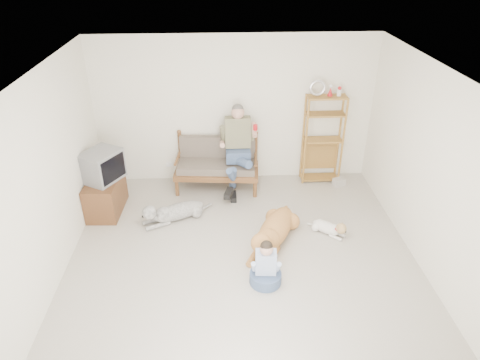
{
  "coord_description": "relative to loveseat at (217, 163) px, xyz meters",
  "views": [
    {
      "loc": [
        -0.3,
        -4.53,
        4.07
      ],
      "look_at": [
        0.0,
        1.0,
        0.91
      ],
      "focal_mm": 32.0,
      "sensor_mm": 36.0,
      "label": 1
    }
  ],
  "objects": [
    {
      "name": "terrier",
      "position": [
        1.75,
        -1.6,
        -0.37
      ],
      "size": [
        0.58,
        0.52,
        0.27
      ],
      "rotation": [
        0.0,
        0.0,
        0.83
      ],
      "color": "white",
      "rests_on": "ground"
    },
    {
      "name": "wall_back",
      "position": [
        0.35,
        0.34,
        0.86
      ],
      "size": [
        5.0,
        0.0,
        5.0
      ],
      "primitive_type": "plane",
      "rotation": [
        1.57,
        0.0,
        0.0
      ],
      "color": "white",
      "rests_on": "ground"
    },
    {
      "name": "wall_right",
      "position": [
        2.85,
        -2.41,
        0.86
      ],
      "size": [
        0.0,
        5.5,
        5.5
      ],
      "primitive_type": "plane",
      "rotation": [
        1.57,
        0.0,
        -1.57
      ],
      "color": "white",
      "rests_on": "ground"
    },
    {
      "name": "wall_left",
      "position": [
        -2.15,
        -2.41,
        0.86
      ],
      "size": [
        0.0,
        5.5,
        5.5
      ],
      "primitive_type": "plane",
      "rotation": [
        1.57,
        0.0,
        1.57
      ],
      "color": "white",
      "rests_on": "ground"
    },
    {
      "name": "man",
      "position": [
        0.36,
        -0.19,
        0.24
      ],
      "size": [
        0.6,
        0.86,
        1.39
      ],
      "color": "#475D83",
      "rests_on": "loveseat"
    },
    {
      "name": "golden_retriever",
      "position": [
        0.82,
        -1.79,
        -0.28
      ],
      "size": [
        0.89,
        1.58,
        0.51
      ],
      "rotation": [
        0.0,
        0.0,
        -0.46
      ],
      "color": "#C28343",
      "rests_on": "ground"
    },
    {
      "name": "floor",
      "position": [
        0.35,
        -2.41,
        -0.49
      ],
      "size": [
        5.5,
        5.5,
        0.0
      ],
      "primitive_type": "plane",
      "color": "beige",
      "rests_on": "ground"
    },
    {
      "name": "etagere",
      "position": [
        1.95,
        0.14,
        0.37
      ],
      "size": [
        0.74,
        0.32,
        1.95
      ],
      "color": "#A47C33",
      "rests_on": "ground"
    },
    {
      "name": "crt_tv",
      "position": [
        -1.84,
        -0.72,
        0.36
      ],
      "size": [
        0.71,
        0.76,
        0.5
      ],
      "rotation": [
        0.0,
        0.0,
        -0.52
      ],
      "color": "slate",
      "rests_on": "tv_stand"
    },
    {
      "name": "child",
      "position": [
        0.63,
        -2.62,
        -0.24
      ],
      "size": [
        0.43,
        0.43,
        0.68
      ],
      "rotation": [
        0.0,
        0.0,
        -0.07
      ],
      "color": "#475D83",
      "rests_on": "ground"
    },
    {
      "name": "ceiling",
      "position": [
        0.35,
        -2.41,
        2.21
      ],
      "size": [
        5.5,
        5.5,
        0.0
      ],
      "primitive_type": "plane",
      "rotation": [
        3.14,
        0.0,
        0.0
      ],
      "color": "white",
      "rests_on": "ground"
    },
    {
      "name": "shaggy_dog",
      "position": [
        -0.74,
        -1.09,
        -0.33
      ],
      "size": [
        1.17,
        0.68,
        0.38
      ],
      "rotation": [
        0.0,
        0.0,
        -1.11
      ],
      "color": "white",
      "rests_on": "ground"
    },
    {
      "name": "wall_outlet",
      "position": [
        -0.9,
        0.32,
        -0.19
      ],
      "size": [
        0.12,
        0.02,
        0.08
      ],
      "primitive_type": "cube",
      "color": "white",
      "rests_on": "ground"
    },
    {
      "name": "loveseat",
      "position": [
        0.0,
        0.0,
        0.0
      ],
      "size": [
        1.56,
        0.83,
        0.95
      ],
      "rotation": [
        0.0,
        0.0,
        -0.09
      ],
      "color": "brown",
      "rests_on": "ground"
    },
    {
      "name": "tv_stand",
      "position": [
        -1.88,
        -0.74,
        -0.19
      ],
      "size": [
        0.54,
        0.92,
        0.6
      ],
      "rotation": [
        0.0,
        0.0,
        -0.05
      ],
      "color": "brown",
      "rests_on": "ground"
    },
    {
      "name": "book_stack",
      "position": [
        2.29,
        -0.11,
        -0.42
      ],
      "size": [
        0.25,
        0.22,
        0.13
      ],
      "primitive_type": "cube",
      "rotation": [
        0.0,
        0.0,
        0.35
      ],
      "color": "silver",
      "rests_on": "ground"
    }
  ]
}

